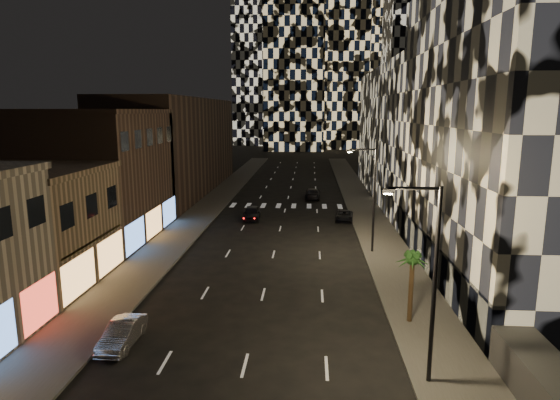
# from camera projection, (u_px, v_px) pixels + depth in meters

# --- Properties ---
(sidewalk_left) EXTENTS (4.00, 120.00, 0.15)m
(sidewalk_left) POSITION_uv_depth(u_px,v_px,m) (211.00, 204.00, 61.75)
(sidewalk_left) COLOR #47443F
(sidewalk_left) RESTS_ON ground
(sidewalk_right) EXTENTS (4.00, 120.00, 0.15)m
(sidewalk_right) POSITION_uv_depth(u_px,v_px,m) (363.00, 206.00, 60.48)
(sidewalk_right) COLOR #47443F
(sidewalk_right) RESTS_ON ground
(curb_left) EXTENTS (0.20, 120.00, 0.15)m
(curb_left) POSITION_uv_depth(u_px,v_px,m) (226.00, 204.00, 61.62)
(curb_left) COLOR #4C4C47
(curb_left) RESTS_ON ground
(curb_right) EXTENTS (0.20, 120.00, 0.15)m
(curb_right) POSITION_uv_depth(u_px,v_px,m) (347.00, 206.00, 60.61)
(curb_right) COLOR #4C4C47
(curb_right) RESTS_ON ground
(retail_tan) EXTENTS (10.00, 10.00, 8.00)m
(retail_tan) POSITION_uv_depth(u_px,v_px,m) (25.00, 230.00, 33.04)
(retail_tan) COLOR #866C50
(retail_tan) RESTS_ON ground
(retail_brown) EXTENTS (10.00, 15.00, 12.00)m
(retail_brown) POSITION_uv_depth(u_px,v_px,m) (101.00, 177.00, 44.91)
(retail_brown) COLOR #4C372B
(retail_brown) RESTS_ON ground
(retail_filler_left) EXTENTS (10.00, 40.00, 14.00)m
(retail_filler_left) POSITION_uv_depth(u_px,v_px,m) (178.00, 146.00, 70.69)
(retail_filler_left) COLOR #4C372B
(retail_filler_left) RESTS_ON ground
(midrise_right) EXTENTS (16.00, 25.00, 22.00)m
(midrise_right) POSITION_uv_depth(u_px,v_px,m) (552.00, 129.00, 32.79)
(midrise_right) COLOR #232326
(midrise_right) RESTS_ON ground
(midrise_base) EXTENTS (0.60, 25.00, 3.00)m
(midrise_base) POSITION_uv_depth(u_px,v_px,m) (432.00, 256.00, 35.08)
(midrise_base) COLOR #383838
(midrise_base) RESTS_ON ground
(plinth_right) EXTENTS (2.00, 8.00, 2.00)m
(plinth_right) POSITION_uv_depth(u_px,v_px,m) (552.00, 393.00, 18.96)
(plinth_right) COLOR #383838
(plinth_right) RESTS_ON ground
(midrise_filler_right) EXTENTS (16.00, 40.00, 18.00)m
(midrise_filler_right) POSITION_uv_depth(u_px,v_px,m) (432.00, 134.00, 65.02)
(midrise_filler_right) COLOR #232326
(midrise_filler_right) RESTS_ON ground
(streetlight_near) EXTENTS (2.55, 0.25, 9.00)m
(streetlight_near) POSITION_uv_depth(u_px,v_px,m) (430.00, 272.00, 20.39)
(streetlight_near) COLOR black
(streetlight_near) RESTS_ON sidewalk_right
(streetlight_far) EXTENTS (2.55, 0.25, 9.00)m
(streetlight_far) POSITION_uv_depth(u_px,v_px,m) (371.00, 193.00, 39.99)
(streetlight_far) COLOR black
(streetlight_far) RESTS_ON sidewalk_right
(car_silver_parked) EXTENTS (1.42, 3.97, 1.30)m
(car_silver_parked) POSITION_uv_depth(u_px,v_px,m) (122.00, 334.00, 24.76)
(car_silver_parked) COLOR #949398
(car_silver_parked) RESTS_ON ground
(car_dark_midlane) EXTENTS (2.12, 4.71, 1.57)m
(car_dark_midlane) POSITION_uv_depth(u_px,v_px,m) (252.00, 213.00, 53.17)
(car_dark_midlane) COLOR black
(car_dark_midlane) RESTS_ON ground
(car_dark_oncoming) EXTENTS (2.20, 5.14, 1.48)m
(car_dark_oncoming) POSITION_uv_depth(u_px,v_px,m) (313.00, 194.00, 65.91)
(car_dark_oncoming) COLOR black
(car_dark_oncoming) RESTS_ON ground
(car_dark_rightlane) EXTENTS (2.27, 4.22, 1.12)m
(car_dark_rightlane) POSITION_uv_depth(u_px,v_px,m) (344.00, 216.00, 52.79)
(car_dark_rightlane) COLOR black
(car_dark_rightlane) RESTS_ON ground
(palm_tree) EXTENTS (2.12, 2.16, 4.24)m
(palm_tree) POSITION_uv_depth(u_px,v_px,m) (412.00, 264.00, 26.77)
(palm_tree) COLOR #47331E
(palm_tree) RESTS_ON sidewalk_right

